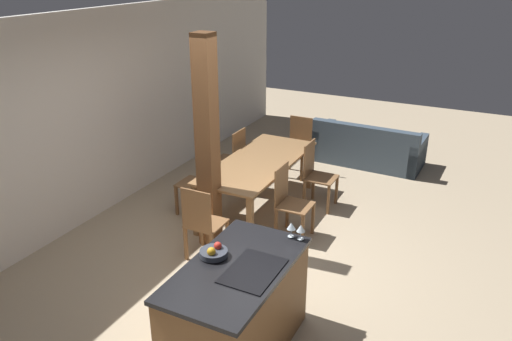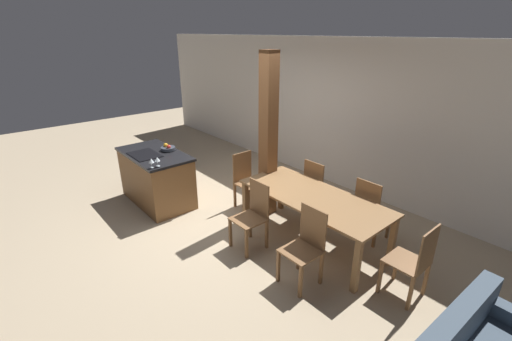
{
  "view_description": "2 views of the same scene",
  "coord_description": "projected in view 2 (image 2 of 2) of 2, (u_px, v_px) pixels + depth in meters",
  "views": [
    {
      "loc": [
        -4.25,
        -2.23,
        3.24
      ],
      "look_at": [
        0.6,
        0.2,
        0.95
      ],
      "focal_mm": 35.0,
      "sensor_mm": 36.0,
      "label": 1
    },
    {
      "loc": [
        4.01,
        -2.71,
        2.79
      ],
      "look_at": [
        0.6,
        0.2,
        0.95
      ],
      "focal_mm": 24.0,
      "sensor_mm": 36.0,
      "label": 2
    }
  ],
  "objects": [
    {
      "name": "timber_post",
      "position": [
        268.0,
        138.0,
        5.21
      ],
      "size": [
        0.21,
        0.21,
        2.55
      ],
      "color": "brown",
      "rests_on": "ground_plane"
    },
    {
      "name": "dining_chair_near_left",
      "position": [
        253.0,
        214.0,
        4.62
      ],
      "size": [
        0.4,
        0.4,
        0.94
      ],
      "color": "brown",
      "rests_on": "ground_plane"
    },
    {
      "name": "dining_chair_head_end",
      "position": [
        247.0,
        180.0,
        5.7
      ],
      "size": [
        0.4,
        0.4,
        0.94
      ],
      "rotation": [
        0.0,
        0.0,
        1.57
      ],
      "color": "brown",
      "rests_on": "ground_plane"
    },
    {
      "name": "dining_chair_far_left",
      "position": [
        317.0,
        187.0,
        5.43
      ],
      "size": [
        0.4,
        0.4,
        0.94
      ],
      "rotation": [
        0.0,
        0.0,
        3.14
      ],
      "color": "brown",
      "rests_on": "ground_plane"
    },
    {
      "name": "wine_glass_middle",
      "position": [
        157.0,
        159.0,
        5.07
      ],
      "size": [
        0.08,
        0.08,
        0.15
      ],
      "color": "silver",
      "rests_on": "kitchen_island"
    },
    {
      "name": "wall_back",
      "position": [
        327.0,
        112.0,
        6.5
      ],
      "size": [
        11.2,
        0.08,
        2.7
      ],
      "color": "silver",
      "rests_on": "ground_plane"
    },
    {
      "name": "wine_glass_near",
      "position": [
        151.0,
        161.0,
        5.02
      ],
      "size": [
        0.08,
        0.08,
        0.15
      ],
      "color": "silver",
      "rests_on": "kitchen_island"
    },
    {
      "name": "fruit_bowl",
      "position": [
        168.0,
        148.0,
        5.8
      ],
      "size": [
        0.24,
        0.24,
        0.11
      ],
      "color": "#383D47",
      "rests_on": "kitchen_island"
    },
    {
      "name": "dining_chair_near_right",
      "position": [
        305.0,
        245.0,
        3.95
      ],
      "size": [
        0.4,
        0.4,
        0.94
      ],
      "color": "brown",
      "rests_on": "ground_plane"
    },
    {
      "name": "dining_table",
      "position": [
        313.0,
        201.0,
        4.63
      ],
      "size": [
        2.11,
        0.89,
        0.73
      ],
      "color": "olive",
      "rests_on": "ground_plane"
    },
    {
      "name": "dining_chair_far_right",
      "position": [
        370.0,
        209.0,
        4.76
      ],
      "size": [
        0.4,
        0.4,
        0.94
      ],
      "rotation": [
        0.0,
        0.0,
        3.14
      ],
      "color": "brown",
      "rests_on": "ground_plane"
    },
    {
      "name": "dining_chair_foot_end",
      "position": [
        414.0,
        261.0,
        3.68
      ],
      "size": [
        0.4,
        0.4,
        0.94
      ],
      "rotation": [
        0.0,
        0.0,
        -1.57
      ],
      "color": "brown",
      "rests_on": "ground_plane"
    },
    {
      "name": "kitchen_island",
      "position": [
        157.0,
        177.0,
        5.87
      ],
      "size": [
        1.43,
        0.79,
        0.91
      ],
      "color": "brown",
      "rests_on": "ground_plane"
    },
    {
      "name": "ground_plane",
      "position": [
        222.0,
        217.0,
        5.51
      ],
      "size": [
        16.0,
        16.0,
        0.0
      ],
      "primitive_type": "plane",
      "color": "tan"
    }
  ]
}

